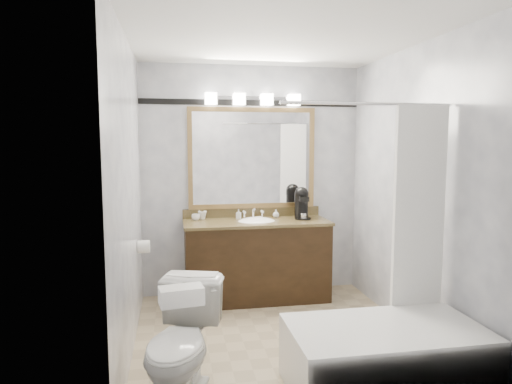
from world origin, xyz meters
The scene contains 15 objects.
room centered at (0.00, 0.00, 1.25)m, with size 2.42×2.62×2.52m.
vanity centered at (0.00, 1.02, 0.44)m, with size 1.53×0.58×0.97m.
mirror centered at (0.00, 1.28, 1.50)m, with size 1.40×0.04×1.10m.
vanity_light_bar centered at (0.00, 1.23, 2.13)m, with size 1.02×0.14×0.12m.
accent_stripe centered at (0.00, 1.29, 2.10)m, with size 2.40×0.01×0.06m, color black.
bathtub centered at (0.55, -0.90, 0.28)m, with size 1.30×0.75×1.96m.
tp_roll centered at (-1.14, 0.66, 0.70)m, with size 0.12×0.12×0.11m, color white.
toilet centered at (-0.82, -0.81, 0.38)m, with size 0.43×0.75×0.77m, color white.
tissue_box centered at (-0.82, -1.12, 0.82)m, with size 0.24×0.13×0.10m, color white.
coffee_maker centered at (0.51, 1.08, 1.03)m, with size 0.18×0.22×0.34m.
cup_left centered at (-0.63, 1.16, 0.88)m, with size 0.09×0.09×0.07m, color white.
cup_right centered at (-0.55, 1.23, 0.89)m, with size 0.09×0.09×0.09m, color white.
soap_bottle_a centered at (-0.17, 1.17, 0.90)m, with size 0.05×0.05×0.10m, color white.
soap_bottle_b centered at (0.25, 1.18, 0.89)m, with size 0.07×0.07×0.09m, color white.
soap_bar centered at (0.04, 1.13, 0.86)m, with size 0.07×0.05×0.02m, color beige.
Camera 1 is at (-0.85, -3.65, 1.68)m, focal length 32.00 mm.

